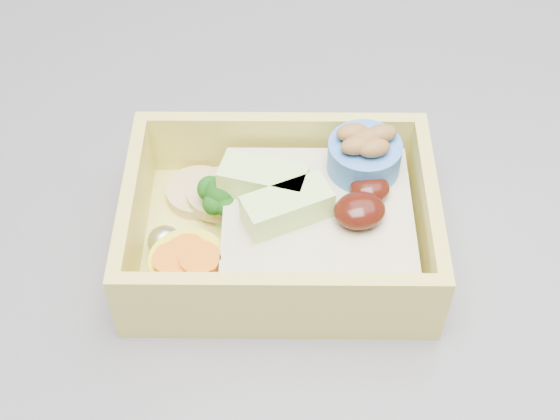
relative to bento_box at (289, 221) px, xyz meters
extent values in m
cube|color=#353539|center=(0.03, 0.01, -0.04)|extent=(1.24, 0.84, 0.04)
cube|color=#D8CD59|center=(-0.01, 0.00, -0.02)|extent=(0.20, 0.16, 0.01)
cube|color=#D8CD59|center=(0.01, 0.06, 0.01)|extent=(0.17, 0.05, 0.04)
cube|color=#D8CD59|center=(-0.02, -0.06, 0.01)|extent=(0.17, 0.05, 0.04)
cube|color=#D8CD59|center=(0.07, -0.02, 0.01)|extent=(0.03, 0.11, 0.04)
cube|color=#D8CD59|center=(-0.08, 0.02, 0.01)|extent=(0.03, 0.11, 0.04)
cube|color=#C1B188|center=(0.01, -0.01, 0.00)|extent=(0.12, 0.12, 0.03)
ellipsoid|color=#370E08|center=(0.03, -0.02, 0.02)|extent=(0.03, 0.03, 0.02)
ellipsoid|color=#370E08|center=(0.04, 0.00, 0.02)|extent=(0.03, 0.02, 0.01)
cube|color=#C2F480|center=(0.00, -0.01, 0.02)|extent=(0.05, 0.03, 0.02)
cube|color=#C2F480|center=(-0.01, 0.01, 0.02)|extent=(0.05, 0.04, 0.02)
cylinder|color=#73B561|center=(-0.03, 0.02, -0.01)|extent=(0.01, 0.01, 0.02)
sphere|color=#165212|center=(-0.03, 0.02, 0.01)|extent=(0.02, 0.02, 0.02)
sphere|color=#165212|center=(-0.03, 0.02, 0.01)|extent=(0.02, 0.02, 0.02)
sphere|color=#165212|center=(-0.04, 0.03, 0.01)|extent=(0.02, 0.02, 0.02)
sphere|color=#165212|center=(-0.03, 0.01, 0.01)|extent=(0.01, 0.01, 0.01)
sphere|color=#165212|center=(-0.04, 0.02, 0.01)|extent=(0.01, 0.01, 0.01)
sphere|color=#165212|center=(-0.03, 0.03, 0.01)|extent=(0.01, 0.01, 0.01)
cylinder|color=yellow|center=(-0.06, -0.02, 0.00)|extent=(0.04, 0.04, 0.02)
cylinder|color=orange|center=(-0.06, -0.01, 0.01)|extent=(0.02, 0.02, 0.00)
cylinder|color=orange|center=(-0.07, -0.02, 0.01)|extent=(0.02, 0.02, 0.00)
cylinder|color=orange|center=(-0.05, -0.02, 0.01)|extent=(0.02, 0.02, 0.00)
cylinder|color=tan|center=(-0.05, 0.04, -0.01)|extent=(0.04, 0.04, 0.01)
cylinder|color=tan|center=(-0.03, 0.03, -0.01)|extent=(0.04, 0.04, 0.01)
ellipsoid|color=silver|center=(-0.01, 0.04, -0.01)|extent=(0.02, 0.02, 0.02)
ellipsoid|color=silver|center=(-0.07, 0.01, -0.01)|extent=(0.02, 0.02, 0.02)
cylinder|color=#3B75CB|center=(0.05, 0.02, 0.02)|extent=(0.04, 0.04, 0.02)
ellipsoid|color=brown|center=(0.05, 0.02, 0.04)|extent=(0.02, 0.02, 0.01)
ellipsoid|color=brown|center=(0.06, 0.02, 0.04)|extent=(0.02, 0.02, 0.01)
ellipsoid|color=brown|center=(0.04, 0.02, 0.04)|extent=(0.02, 0.02, 0.01)
ellipsoid|color=brown|center=(0.05, 0.01, 0.04)|extent=(0.02, 0.02, 0.01)
ellipsoid|color=brown|center=(0.04, 0.01, 0.04)|extent=(0.02, 0.02, 0.01)
camera|label=1|loc=(-0.07, -0.27, 0.34)|focal=50.00mm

